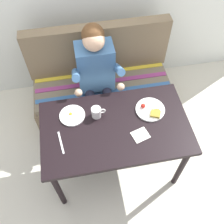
# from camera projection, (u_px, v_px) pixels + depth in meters

# --- Properties ---
(ground_plane) EXTENTS (8.00, 8.00, 0.00)m
(ground_plane) POSITION_uv_depth(u_px,v_px,m) (115.00, 164.00, 2.68)
(ground_plane) COLOR beige
(table) EXTENTS (1.20, 0.70, 0.73)m
(table) POSITION_uv_depth(u_px,v_px,m) (115.00, 132.00, 2.15)
(table) COLOR black
(table) RESTS_ON ground
(couch) EXTENTS (1.44, 0.56, 1.00)m
(couch) POSITION_uv_depth(u_px,v_px,m) (102.00, 87.00, 2.84)
(couch) COLOR brown
(couch) RESTS_ON ground
(person) EXTENTS (0.45, 0.61, 1.21)m
(person) POSITION_uv_depth(u_px,v_px,m) (97.00, 74.00, 2.40)
(person) COLOR #3F6897
(person) RESTS_ON ground
(plate_breakfast) EXTENTS (0.24, 0.24, 0.05)m
(plate_breakfast) POSITION_uv_depth(u_px,v_px,m) (151.00, 110.00, 2.16)
(plate_breakfast) COLOR white
(plate_breakfast) RESTS_ON table
(plate_eggs) EXTENTS (0.21, 0.21, 0.04)m
(plate_eggs) POSITION_uv_depth(u_px,v_px,m) (72.00, 115.00, 2.13)
(plate_eggs) COLOR white
(plate_eggs) RESTS_ON table
(coffee_mug) EXTENTS (0.12, 0.08, 0.09)m
(coffee_mug) POSITION_uv_depth(u_px,v_px,m) (97.00, 112.00, 2.10)
(coffee_mug) COLOR white
(coffee_mug) RESTS_ON table
(napkin) EXTENTS (0.15, 0.14, 0.01)m
(napkin) POSITION_uv_depth(u_px,v_px,m) (140.00, 135.00, 2.03)
(napkin) COLOR white
(napkin) RESTS_ON table
(knife) EXTENTS (0.04, 0.20, 0.00)m
(knife) POSITION_uv_depth(u_px,v_px,m) (61.00, 143.00, 1.99)
(knife) COLOR silver
(knife) RESTS_ON table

